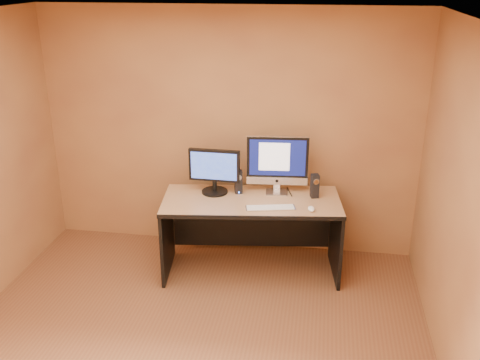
# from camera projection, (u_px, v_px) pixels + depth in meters

# --- Properties ---
(floor) EXTENTS (4.00, 4.00, 0.00)m
(floor) POSITION_uv_depth(u_px,v_px,m) (185.00, 358.00, 4.30)
(floor) COLOR brown
(floor) RESTS_ON ground
(walls) EXTENTS (4.00, 4.00, 2.60)m
(walls) POSITION_uv_depth(u_px,v_px,m) (178.00, 212.00, 3.82)
(walls) COLOR #A57542
(walls) RESTS_ON ground
(ceiling) EXTENTS (4.00, 4.00, 0.00)m
(ceiling) POSITION_uv_depth(u_px,v_px,m) (169.00, 24.00, 3.34)
(ceiling) COLOR white
(ceiling) RESTS_ON walls
(desk) EXTENTS (1.83, 0.98, 0.81)m
(desk) POSITION_uv_depth(u_px,v_px,m) (251.00, 236.00, 5.40)
(desk) COLOR tan
(desk) RESTS_ON ground
(imac) EXTENTS (0.64, 0.28, 0.60)m
(imac) POSITION_uv_depth(u_px,v_px,m) (277.00, 165.00, 5.30)
(imac) COLOR #BCBBC0
(imac) RESTS_ON desk
(second_monitor) EXTENTS (0.53, 0.27, 0.46)m
(second_monitor) POSITION_uv_depth(u_px,v_px,m) (214.00, 171.00, 5.33)
(second_monitor) COLOR black
(second_monitor) RESTS_ON desk
(speaker_left) EXTENTS (0.09, 0.10, 0.24)m
(speaker_left) POSITION_uv_depth(u_px,v_px,m) (239.00, 182.00, 5.37)
(speaker_left) COLOR black
(speaker_left) RESTS_ON desk
(speaker_right) EXTENTS (0.09, 0.10, 0.24)m
(speaker_right) POSITION_uv_depth(u_px,v_px,m) (315.00, 186.00, 5.26)
(speaker_right) COLOR black
(speaker_right) RESTS_ON desk
(keyboard) EXTENTS (0.48, 0.23, 0.02)m
(keyboard) POSITION_uv_depth(u_px,v_px,m) (270.00, 208.00, 5.05)
(keyboard) COLOR silver
(keyboard) RESTS_ON desk
(mouse) EXTENTS (0.08, 0.12, 0.04)m
(mouse) POSITION_uv_depth(u_px,v_px,m) (311.00, 209.00, 5.00)
(mouse) COLOR white
(mouse) RESTS_ON desk
(cable_a) EXTENTS (0.07, 0.23, 0.01)m
(cable_a) POSITION_uv_depth(u_px,v_px,m) (289.00, 191.00, 5.43)
(cable_a) COLOR black
(cable_a) RESTS_ON desk
(cable_b) EXTENTS (0.03, 0.20, 0.01)m
(cable_b) POSITION_uv_depth(u_px,v_px,m) (276.00, 190.00, 5.47)
(cable_b) COLOR black
(cable_b) RESTS_ON desk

